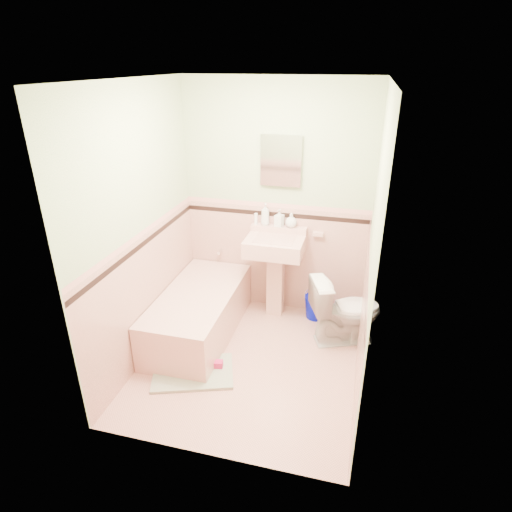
% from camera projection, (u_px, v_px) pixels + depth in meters
% --- Properties ---
extents(floor, '(2.20, 2.20, 0.00)m').
position_uv_depth(floor, '(249.00, 361.00, 4.09)').
color(floor, '#DA9D8F').
rests_on(floor, ground).
extents(ceiling, '(2.20, 2.20, 0.00)m').
position_uv_depth(ceiling, '(247.00, 79.00, 3.04)').
color(ceiling, white).
rests_on(ceiling, ground).
extents(wall_back, '(2.50, 0.00, 2.50)m').
position_uv_depth(wall_back, '(276.00, 202.00, 4.53)').
color(wall_back, beige).
rests_on(wall_back, ground).
extents(wall_front, '(2.50, 0.00, 2.50)m').
position_uv_depth(wall_front, '(201.00, 309.00, 2.60)').
color(wall_front, beige).
rests_on(wall_front, ground).
extents(wall_left, '(0.00, 2.50, 2.50)m').
position_uv_depth(wall_left, '(140.00, 230.00, 3.79)').
color(wall_left, beige).
rests_on(wall_left, ground).
extents(wall_right, '(0.00, 2.50, 2.50)m').
position_uv_depth(wall_right, '(372.00, 253.00, 3.34)').
color(wall_right, beige).
rests_on(wall_right, ground).
extents(wainscot_back, '(2.00, 0.00, 2.00)m').
position_uv_depth(wainscot_back, '(275.00, 258.00, 4.79)').
color(wainscot_back, '#DDA294').
rests_on(wainscot_back, ground).
extents(wainscot_front, '(2.00, 0.00, 2.00)m').
position_uv_depth(wainscot_front, '(206.00, 390.00, 2.88)').
color(wainscot_front, '#DDA294').
rests_on(wainscot_front, ground).
extents(wainscot_left, '(0.00, 2.20, 2.20)m').
position_uv_depth(wainscot_left, '(149.00, 294.00, 4.06)').
color(wainscot_left, '#DDA294').
rests_on(wainscot_left, ground).
extents(wainscot_right, '(0.00, 2.20, 2.20)m').
position_uv_depth(wainscot_right, '(362.00, 323.00, 3.61)').
color(wainscot_right, '#DDA294').
rests_on(wainscot_right, ground).
extents(accent_back, '(2.00, 0.00, 2.00)m').
position_uv_depth(accent_back, '(275.00, 214.00, 4.57)').
color(accent_back, black).
rests_on(accent_back, ground).
extents(accent_front, '(2.00, 0.00, 2.00)m').
position_uv_depth(accent_front, '(203.00, 325.00, 2.67)').
color(accent_front, black).
rests_on(accent_front, ground).
extents(accent_left, '(0.00, 2.20, 2.20)m').
position_uv_depth(accent_left, '(143.00, 244.00, 3.84)').
color(accent_left, black).
rests_on(accent_left, ground).
extents(accent_right, '(0.00, 2.20, 2.20)m').
position_uv_depth(accent_right, '(368.00, 268.00, 3.40)').
color(accent_right, black).
rests_on(accent_right, ground).
extents(cap_back, '(2.00, 0.00, 2.00)m').
position_uv_depth(cap_back, '(276.00, 205.00, 4.53)').
color(cap_back, '#DA958C').
rests_on(cap_back, ground).
extents(cap_front, '(2.00, 0.00, 2.00)m').
position_uv_depth(cap_front, '(202.00, 311.00, 2.62)').
color(cap_front, '#DA958C').
rests_on(cap_front, ground).
extents(cap_left, '(0.00, 2.20, 2.20)m').
position_uv_depth(cap_left, '(142.00, 233.00, 3.80)').
color(cap_left, '#DA958C').
rests_on(cap_left, ground).
extents(cap_right, '(0.00, 2.20, 2.20)m').
position_uv_depth(cap_right, '(369.00, 257.00, 3.35)').
color(cap_right, '#DA958C').
rests_on(cap_right, ground).
extents(bathtub, '(0.70, 1.50, 0.45)m').
position_uv_depth(bathtub, '(199.00, 314.00, 4.43)').
color(bathtub, '#D59F93').
rests_on(bathtub, floor).
extents(tub_faucet, '(0.04, 0.12, 0.04)m').
position_uv_depth(tub_faucet, '(220.00, 251.00, 4.89)').
color(tub_faucet, silver).
rests_on(tub_faucet, wall_back).
extents(sink, '(0.60, 0.49, 0.94)m').
position_uv_depth(sink, '(274.00, 278.00, 4.63)').
color(sink, '#D59F93').
rests_on(sink, floor).
extents(sink_faucet, '(0.02, 0.02, 0.10)m').
position_uv_depth(sink_faucet, '(278.00, 232.00, 4.56)').
color(sink_faucet, silver).
rests_on(sink_faucet, sink).
extents(medicine_cabinet, '(0.39, 0.04, 0.49)m').
position_uv_depth(medicine_cabinet, '(281.00, 161.00, 4.30)').
color(medicine_cabinet, white).
rests_on(medicine_cabinet, wall_back).
extents(soap_dish, '(0.11, 0.07, 0.04)m').
position_uv_depth(soap_dish, '(318.00, 234.00, 4.51)').
color(soap_dish, '#D59F93').
rests_on(soap_dish, wall_back).
extents(soap_bottle_left, '(0.12, 0.12, 0.24)m').
position_uv_depth(soap_bottle_left, '(265.00, 214.00, 4.55)').
color(soap_bottle_left, '#B2B2B2').
rests_on(soap_bottle_left, sink).
extents(soap_bottle_mid, '(0.10, 0.11, 0.19)m').
position_uv_depth(soap_bottle_mid, '(279.00, 218.00, 4.53)').
color(soap_bottle_mid, '#B2B2B2').
rests_on(soap_bottle_mid, sink).
extents(soap_bottle_right, '(0.15, 0.15, 0.16)m').
position_uv_depth(soap_bottle_right, '(291.00, 220.00, 4.51)').
color(soap_bottle_right, '#B2B2B2').
rests_on(soap_bottle_right, sink).
extents(tube, '(0.04, 0.04, 0.12)m').
position_uv_depth(tube, '(256.00, 219.00, 4.60)').
color(tube, white).
rests_on(tube, sink).
extents(toilet, '(0.79, 0.63, 0.71)m').
position_uv_depth(toilet, '(346.00, 310.00, 4.26)').
color(toilet, white).
rests_on(toilet, floor).
extents(bucket, '(0.30, 0.30, 0.26)m').
position_uv_depth(bucket, '(316.00, 307.00, 4.74)').
color(bucket, '#0008B4').
rests_on(bucket, floor).
extents(bath_mat, '(0.84, 0.69, 0.03)m').
position_uv_depth(bath_mat, '(193.00, 373.00, 3.92)').
color(bath_mat, gray).
rests_on(bath_mat, floor).
extents(shoe, '(0.16, 0.10, 0.06)m').
position_uv_depth(shoe, '(215.00, 364.00, 3.96)').
color(shoe, '#BF1E59').
rests_on(shoe, bath_mat).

